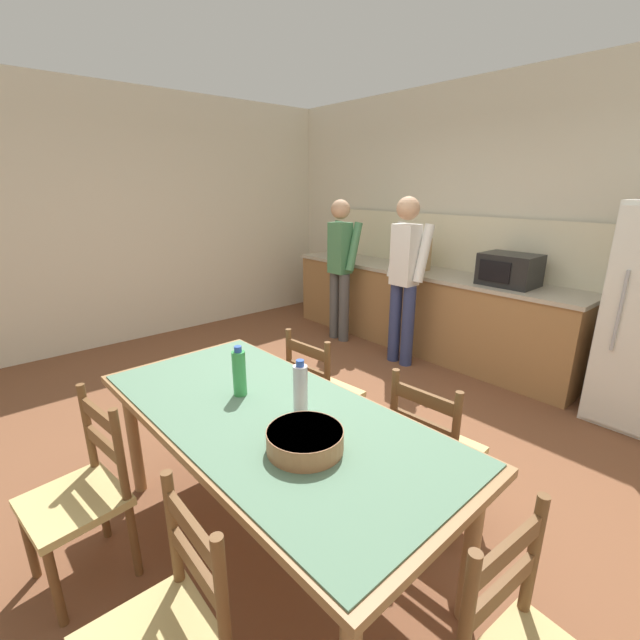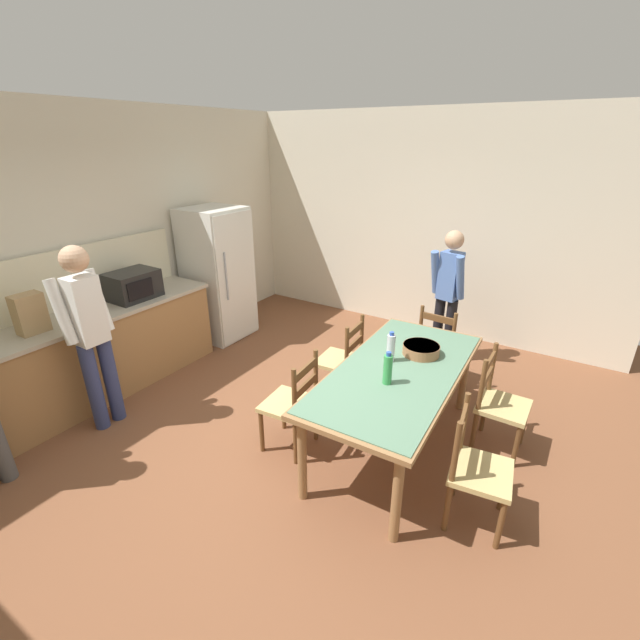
# 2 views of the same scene
# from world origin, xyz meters

# --- Properties ---
(ground_plane) EXTENTS (8.32, 8.32, 0.00)m
(ground_plane) POSITION_xyz_m (0.00, 0.00, 0.00)
(ground_plane) COLOR brown
(wall_back) EXTENTS (6.52, 0.12, 2.90)m
(wall_back) POSITION_xyz_m (0.00, 2.66, 1.45)
(wall_back) COLOR beige
(wall_back) RESTS_ON ground
(wall_right) EXTENTS (0.12, 5.20, 2.90)m
(wall_right) POSITION_xyz_m (3.26, 0.00, 1.45)
(wall_right) COLOR beige
(wall_right) RESTS_ON ground
(kitchen_counter) EXTENTS (3.58, 0.66, 0.92)m
(kitchen_counter) POSITION_xyz_m (-0.75, 2.23, 0.46)
(kitchen_counter) COLOR #9E7042
(kitchen_counter) RESTS_ON ground
(counter_splashback) EXTENTS (3.54, 0.03, 0.60)m
(counter_splashback) POSITION_xyz_m (-0.75, 2.54, 1.22)
(counter_splashback) COLOR beige
(counter_splashback) RESTS_ON kitchen_counter
(refrigerator) EXTENTS (0.71, 0.73, 1.73)m
(refrigerator) POSITION_xyz_m (1.50, 2.19, 0.87)
(refrigerator) COLOR silver
(refrigerator) RESTS_ON ground
(microwave) EXTENTS (0.50, 0.39, 0.30)m
(microwave) POSITION_xyz_m (0.26, 2.21, 1.07)
(microwave) COLOR black
(microwave) RESTS_ON kitchen_counter
(paper_bag) EXTENTS (0.24, 0.16, 0.36)m
(paper_bag) POSITION_xyz_m (-0.79, 2.20, 1.10)
(paper_bag) COLOR tan
(paper_bag) RESTS_ON kitchen_counter
(dining_table) EXTENTS (2.03, 0.99, 0.78)m
(dining_table) POSITION_xyz_m (0.55, -0.77, 0.70)
(dining_table) COLOR olive
(dining_table) RESTS_ON ground
(bottle_near_centre) EXTENTS (0.07, 0.07, 0.27)m
(bottle_near_centre) POSITION_xyz_m (0.30, -0.77, 0.91)
(bottle_near_centre) COLOR green
(bottle_near_centre) RESTS_ON dining_table
(bottle_off_centre) EXTENTS (0.07, 0.07, 0.27)m
(bottle_off_centre) POSITION_xyz_m (0.65, -0.65, 0.91)
(bottle_off_centre) COLOR silver
(bottle_off_centre) RESTS_ON dining_table
(serving_bowl) EXTENTS (0.32, 0.32, 0.09)m
(serving_bowl) POSITION_xyz_m (0.91, -0.83, 0.83)
(serving_bowl) COLOR #9E6642
(serving_bowl) RESTS_ON dining_table
(chair_side_near_right) EXTENTS (0.43, 0.41, 0.91)m
(chair_side_near_right) POSITION_xyz_m (1.02, -1.52, 0.44)
(chair_side_near_right) COLOR brown
(chair_side_near_right) RESTS_ON ground
(chair_head_end) EXTENTS (0.43, 0.45, 0.91)m
(chair_head_end) POSITION_xyz_m (1.85, -0.73, 0.44)
(chair_head_end) COLOR brown
(chair_head_end) RESTS_ON ground
(chair_side_far_right) EXTENTS (0.45, 0.43, 0.91)m
(chair_side_far_right) POSITION_xyz_m (0.99, 0.00, 0.44)
(chair_side_far_right) COLOR brown
(chair_side_far_right) RESTS_ON ground
(chair_side_near_left) EXTENTS (0.47, 0.45, 0.91)m
(chair_side_near_left) POSITION_xyz_m (0.12, -1.54, 0.44)
(chair_side_near_left) COLOR brown
(chair_side_near_left) RESTS_ON ground
(chair_side_far_left) EXTENTS (0.45, 0.43, 0.91)m
(chair_side_far_left) POSITION_xyz_m (0.08, -0.02, 0.44)
(chair_side_far_left) COLOR brown
(chair_side_far_left) RESTS_ON ground
(person_at_counter) EXTENTS (0.44, 0.30, 1.73)m
(person_at_counter) POSITION_xyz_m (-0.57, 1.69, 0.97)
(person_at_counter) COLOR navy
(person_at_counter) RESTS_ON ground
(person_by_table) EXTENTS (0.32, 0.44, 1.59)m
(person_by_table) POSITION_xyz_m (2.40, -0.61, 0.90)
(person_by_table) COLOR black
(person_by_table) RESTS_ON ground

